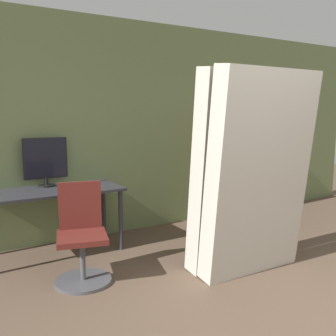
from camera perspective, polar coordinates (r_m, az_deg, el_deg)
name	(u,v)px	position (r m, az deg, el deg)	size (l,w,h in m)	color
wall_back	(141,128)	(4.96, -4.17, 6.08)	(8.00, 0.06, 2.70)	#6B7A4C
desk	(53,197)	(4.29, -17.10, -4.26)	(1.47, 0.66, 0.72)	#2D2D33
monitor	(45,160)	(4.44, -18.17, 1.14)	(0.49, 0.18, 0.55)	black
office_chair	(82,243)	(3.61, -12.99, -11.01)	(0.54, 0.54, 0.91)	#4C4C51
bookshelf	(220,160)	(5.55, 7.98, 1.15)	(0.82, 0.26, 1.75)	brown
mattress_near	(260,174)	(3.61, 13.79, -0.94)	(1.10, 0.42, 1.96)	beige
mattress_far	(243,171)	(3.78, 11.29, -0.45)	(1.10, 0.38, 1.96)	beige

